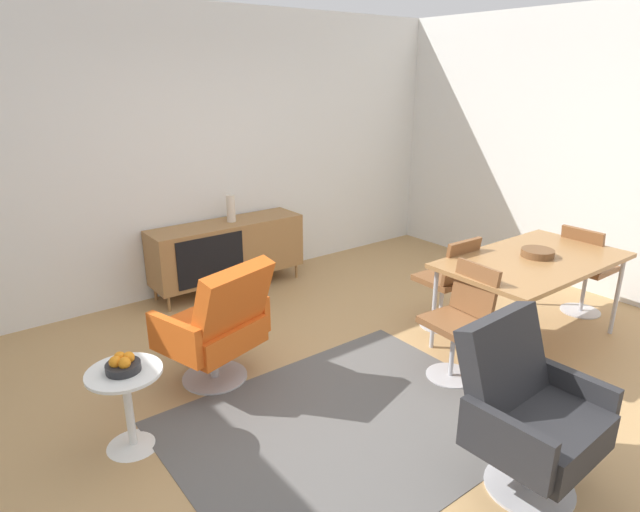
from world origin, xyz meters
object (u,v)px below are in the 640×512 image
at_px(dining_table, 533,263).
at_px(dining_chair_near_window, 461,318).
at_px(lounge_chair_red, 218,324).
at_px(fruit_bowl, 123,364).
at_px(sideboard, 228,249).
at_px(side_table_round, 128,400).
at_px(wooden_bowl_on_table, 538,253).
at_px(armchair_black_shell, 528,410).
at_px(vase_cobalt, 231,208).
at_px(dining_chair_far_end, 585,267).
at_px(dining_chair_back_left, 449,279).

distance_m(dining_table, dining_chair_near_window, 0.92).
relative_size(lounge_chair_red, fruit_bowl, 4.73).
xyz_separation_m(sideboard, side_table_round, (-1.68, -1.89, -0.12)).
xyz_separation_m(wooden_bowl_on_table, armchair_black_shell, (-1.57, -0.95, -0.30)).
bearing_deg(wooden_bowl_on_table, side_table_round, 168.37).
distance_m(vase_cobalt, dining_chair_near_window, 2.63).
bearing_deg(vase_cobalt, dining_chair_far_end, -48.51).
distance_m(dining_chair_far_end, side_table_round, 4.06).
distance_m(side_table_round, fruit_bowl, 0.24).
bearing_deg(dining_chair_far_end, lounge_chair_red, 163.00).
height_order(lounge_chair_red, armchair_black_shell, same).
bearing_deg(fruit_bowl, armchair_black_shell, -45.00).
height_order(sideboard, wooden_bowl_on_table, wooden_bowl_on_table).
distance_m(dining_chair_back_left, lounge_chair_red, 2.04).
relative_size(dining_table, fruit_bowl, 8.00).
bearing_deg(armchair_black_shell, vase_cobalt, 87.76).
relative_size(vase_cobalt, side_table_round, 0.53).
height_order(dining_table, wooden_bowl_on_table, wooden_bowl_on_table).
distance_m(wooden_bowl_on_table, dining_chair_far_end, 0.88).
relative_size(side_table_round, fruit_bowl, 2.60).
relative_size(wooden_bowl_on_table, dining_chair_back_left, 0.30).
relative_size(dining_table, dining_chair_far_end, 1.87).
height_order(dining_chair_back_left, fruit_bowl, dining_chair_back_left).
height_order(sideboard, vase_cobalt, vase_cobalt).
height_order(dining_chair_far_end, fruit_bowl, dining_chair_far_end).
xyz_separation_m(sideboard, wooden_bowl_on_table, (1.50, -2.54, 0.33)).
height_order(vase_cobalt, armchair_black_shell, vase_cobalt).
bearing_deg(wooden_bowl_on_table, dining_chair_near_window, -179.14).
height_order(wooden_bowl_on_table, dining_chair_back_left, dining_chair_back_left).
bearing_deg(wooden_bowl_on_table, fruit_bowl, 168.35).
bearing_deg(wooden_bowl_on_table, sideboard, 120.47).
height_order(dining_table, armchair_black_shell, armchair_black_shell).
bearing_deg(dining_chair_back_left, vase_cobalt, 117.05).
height_order(lounge_chair_red, fruit_bowl, lounge_chair_red).
xyz_separation_m(dining_chair_far_end, lounge_chair_red, (-3.24, 0.99, -0.00)).
relative_size(dining_chair_far_end, fruit_bowl, 4.28).
distance_m(sideboard, dining_chair_far_end, 3.45).
bearing_deg(side_table_round, fruit_bowl, 102.94).
xyz_separation_m(dining_chair_far_end, armchair_black_shell, (-2.40, -0.94, -0.00)).
bearing_deg(fruit_bowl, lounge_chair_red, 22.93).
relative_size(sideboard, wooden_bowl_on_table, 6.15).
bearing_deg(fruit_bowl, side_table_round, -77.06).
bearing_deg(dining_table, dining_chair_near_window, -179.74).
distance_m(sideboard, dining_chair_back_left, 2.27).
bearing_deg(lounge_chair_red, wooden_bowl_on_table, -22.12).
height_order(dining_chair_near_window, dining_chair_far_end, same).
bearing_deg(lounge_chair_red, armchair_black_shell, -66.51).
distance_m(dining_table, armchair_black_shell, 1.79).
height_order(dining_table, dining_chair_near_window, dining_chair_near_window).
relative_size(dining_chair_near_window, dining_chair_far_end, 1.00).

